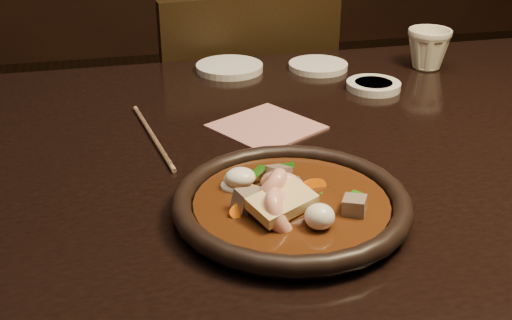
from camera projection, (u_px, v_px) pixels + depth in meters
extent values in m
cube|color=black|center=(415.00, 149.00, 0.96)|extent=(1.60, 0.90, 0.04)
cube|color=black|center=(229.00, 156.00, 1.65)|extent=(0.45, 0.45, 0.04)
cylinder|color=black|center=(266.00, 191.00, 1.94)|extent=(0.04, 0.04, 0.40)
cylinder|color=black|center=(311.00, 249.00, 1.66)|extent=(0.04, 0.04, 0.40)
cylinder|color=black|center=(158.00, 210.00, 1.84)|extent=(0.04, 0.04, 0.40)
cylinder|color=black|center=(186.00, 275.00, 1.56)|extent=(0.04, 0.04, 0.40)
cube|color=black|center=(252.00, 95.00, 1.39)|extent=(0.39, 0.07, 0.43)
cylinder|color=black|center=(291.00, 210.00, 0.75)|extent=(0.26, 0.26, 0.01)
torus|color=black|center=(291.00, 202.00, 0.74)|extent=(0.28, 0.28, 0.02)
cylinder|color=#3B1B0A|center=(291.00, 205.00, 0.75)|extent=(0.23, 0.23, 0.01)
ellipsoid|color=#3B1B0A|center=(291.00, 205.00, 0.75)|extent=(0.13, 0.12, 0.04)
torus|color=#FFBAA1|center=(283.00, 187.00, 0.77)|extent=(0.07, 0.07, 0.06)
torus|color=#FFBAA1|center=(268.00, 192.00, 0.74)|extent=(0.07, 0.07, 0.06)
torus|color=#FFBAA1|center=(282.00, 216.00, 0.70)|extent=(0.06, 0.07, 0.06)
cube|color=gray|center=(247.00, 201.00, 0.72)|extent=(0.04, 0.03, 0.03)
cube|color=gray|center=(355.00, 207.00, 0.72)|extent=(0.04, 0.04, 0.02)
cube|color=gray|center=(258.00, 199.00, 0.75)|extent=(0.04, 0.03, 0.03)
cube|color=gray|center=(278.00, 175.00, 0.78)|extent=(0.04, 0.04, 0.03)
cube|color=gray|center=(290.00, 191.00, 0.74)|extent=(0.03, 0.03, 0.03)
cylinder|color=#E75E07|center=(292.00, 195.00, 0.74)|extent=(0.05, 0.05, 0.04)
cylinder|color=#E75E07|center=(247.00, 211.00, 0.72)|extent=(0.05, 0.04, 0.04)
cylinder|color=#E75E07|center=(291.00, 207.00, 0.72)|extent=(0.05, 0.05, 0.03)
cylinder|color=#E75E07|center=(287.00, 196.00, 0.73)|extent=(0.06, 0.06, 0.02)
cylinder|color=#E75E07|center=(312.00, 190.00, 0.75)|extent=(0.05, 0.04, 0.04)
cube|color=#1E7015|center=(251.00, 178.00, 0.77)|extent=(0.04, 0.03, 0.03)
cube|color=#1E7015|center=(278.00, 167.00, 0.80)|extent=(0.04, 0.02, 0.01)
cube|color=#1E7015|center=(296.00, 182.00, 0.78)|extent=(0.04, 0.02, 0.02)
cube|color=#1E7015|center=(319.00, 191.00, 0.76)|extent=(0.03, 0.04, 0.01)
cube|color=#1E7015|center=(353.00, 198.00, 0.73)|extent=(0.04, 0.04, 0.02)
ellipsoid|color=white|center=(320.00, 217.00, 0.69)|extent=(0.03, 0.03, 0.03)
ellipsoid|color=white|center=(291.00, 199.00, 0.73)|extent=(0.03, 0.03, 0.02)
ellipsoid|color=white|center=(238.00, 180.00, 0.78)|extent=(0.04, 0.03, 0.02)
ellipsoid|color=white|center=(237.00, 185.00, 0.78)|extent=(0.04, 0.04, 0.02)
ellipsoid|color=white|center=(240.00, 177.00, 0.77)|extent=(0.04, 0.03, 0.02)
ellipsoid|color=white|center=(286.00, 199.00, 0.73)|extent=(0.03, 0.02, 0.02)
cube|color=#EBD18C|center=(282.00, 202.00, 0.71)|extent=(0.08, 0.07, 0.03)
cylinder|color=white|center=(373.00, 86.00, 1.14)|extent=(0.10, 0.10, 0.01)
cylinder|color=white|center=(318.00, 66.00, 1.24)|extent=(0.11, 0.11, 0.01)
cylinder|color=white|center=(229.00, 68.00, 1.23)|extent=(0.13, 0.13, 0.01)
imported|color=silver|center=(428.00, 48.00, 1.23)|extent=(0.11, 0.10, 0.08)
cylinder|color=#9D7759|center=(154.00, 138.00, 0.94)|extent=(0.04, 0.23, 0.01)
cylinder|color=#9D7759|center=(152.00, 135.00, 0.95)|extent=(0.04, 0.23, 0.01)
cube|color=#B67270|center=(266.00, 127.00, 0.98)|extent=(0.19, 0.19, 0.00)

